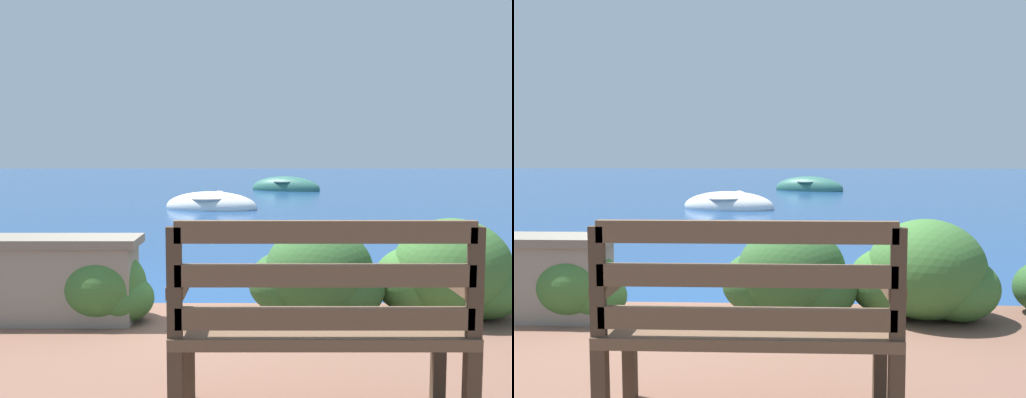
{
  "view_description": "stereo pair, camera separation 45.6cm",
  "coord_description": "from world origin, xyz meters",
  "views": [
    {
      "loc": [
        0.35,
        -4.4,
        1.42
      ],
      "look_at": [
        0.4,
        6.17,
        0.52
      ],
      "focal_mm": 40.0,
      "sensor_mm": 36.0,
      "label": 1
    },
    {
      "loc": [
        0.81,
        -4.4,
        1.42
      ],
      "look_at": [
        0.4,
        6.17,
        0.52
      ],
      "focal_mm": 40.0,
      "sensor_mm": 36.0,
      "label": 2
    }
  ],
  "objects": [
    {
      "name": "rowboat_mid",
      "position": [
        1.4,
        15.74,
        0.07
      ],
      "size": [
        2.69,
        1.84,
        0.87
      ],
      "rotation": [
        0.0,
        0.0,
        5.89
      ],
      "color": "#336B5B",
      "rests_on": "ground_plane"
    },
    {
      "name": "ground_plane",
      "position": [
        0.0,
        0.0,
        0.0
      ],
      "size": [
        80.0,
        80.0,
        0.0
      ],
      "color": "navy"
    },
    {
      "name": "hedge_clump_centre",
      "position": [
        -0.74,
        -0.45,
        0.44
      ],
      "size": [
        0.76,
        0.55,
        0.52
      ],
      "color": "#38662D",
      "rests_on": "patio_terrace"
    },
    {
      "name": "hedge_clump_far_right",
      "position": [
        1.75,
        -0.35,
        0.53
      ],
      "size": [
        1.05,
        0.76,
        0.72
      ],
      "color": "#38662D",
      "rests_on": "patio_terrace"
    },
    {
      "name": "stone_wall",
      "position": [
        -1.38,
        -0.47,
        0.52
      ],
      "size": [
        1.85,
        0.39,
        0.6
      ],
      "color": "gray",
      "rests_on": "patio_terrace"
    },
    {
      "name": "park_bench",
      "position": [
        0.63,
        -2.01,
        0.7
      ],
      "size": [
        1.27,
        0.48,
        0.93
      ],
      "rotation": [
        0.0,
        0.0,
        0.09
      ],
      "color": "#433123",
      "rests_on": "patio_terrace"
    },
    {
      "name": "hedge_clump_right",
      "position": [
        0.79,
        -0.35,
        0.51
      ],
      "size": [
        0.98,
        0.71,
        0.67
      ],
      "color": "#2D5628",
      "rests_on": "patio_terrace"
    },
    {
      "name": "mooring_buoy",
      "position": [
        -0.67,
        11.38,
        0.08
      ],
      "size": [
        0.49,
        0.49,
        0.45
      ],
      "color": "white",
      "rests_on": "ground_plane"
    },
    {
      "name": "rowboat_nearest",
      "position": [
        -0.73,
        9.34,
        0.07
      ],
      "size": [
        2.45,
        1.56,
        0.75
      ],
      "rotation": [
        0.0,
        0.0,
        2.93
      ],
      "color": "silver",
      "rests_on": "ground_plane"
    }
  ]
}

